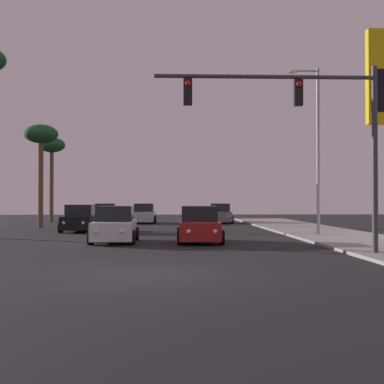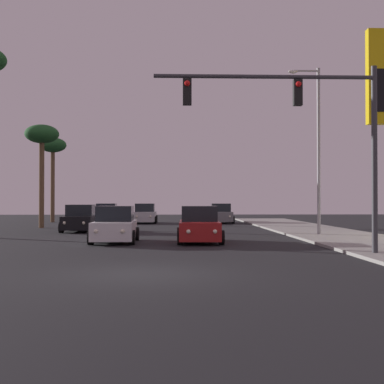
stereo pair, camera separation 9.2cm
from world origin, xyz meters
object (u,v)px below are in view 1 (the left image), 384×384
traffic_light_mast (311,119)px  palm_tree_far (52,149)px  car_blue (105,214)px  street_lamp (316,142)px  palm_tree_mid (41,139)px  car_black (80,219)px  car_white (115,226)px  car_red (199,226)px  car_silver (144,214)px  car_grey (220,214)px

traffic_light_mast → palm_tree_far: size_ratio=1.03×
car_blue → street_lamp: (13.53, -17.62, 4.36)m
car_blue → palm_tree_mid: bearing=64.9°
car_black → palm_tree_mid: bearing=-54.1°
traffic_light_mast → car_white: bearing=139.3°
car_black → car_white: 9.29m
car_white → street_lamp: size_ratio=0.48×
car_blue → palm_tree_far: 7.91m
car_red → car_silver: 21.64m
car_black → palm_tree_far: (-5.04, 14.65, 5.79)m
traffic_light_mast → street_lamp: (2.97, 10.30, 0.37)m
car_black → car_red: size_ratio=1.00×
street_lamp → car_red: bearing=-148.1°
car_blue → palm_tree_far: bearing=-22.0°
car_white → car_silver: (0.23, 21.15, 0.00)m
car_red → car_silver: (-3.66, 21.33, 0.00)m
palm_tree_far → palm_tree_mid: 10.11m
traffic_light_mast → street_lamp: size_ratio=0.86×
car_red → traffic_light_mast: size_ratio=0.56×
car_silver → car_grey: same height
car_black → street_lamp: size_ratio=0.48×
car_silver → car_blue: size_ratio=1.00×
car_silver → palm_tree_mid: (-6.90, -7.75, 5.56)m
car_red → car_silver: same height
car_black → palm_tree_mid: size_ratio=0.59×
car_red → palm_tree_far: palm_tree_far is taller
car_silver → traffic_light_mast: 28.77m
car_black → car_silver: (3.34, 12.40, 0.00)m
car_white → palm_tree_far: bearing=-71.7°
car_blue → street_lamp: street_lamp is taller
car_blue → car_red: bearing=106.5°
car_grey → car_silver: bearing=1.1°
car_blue → car_grey: bearing=176.3°
street_lamp → car_white: bearing=-159.5°
car_red → traffic_light_mast: traffic_light_mast is taller
car_silver → car_blue: same height
car_black → traffic_light_mast: traffic_light_mast is taller
car_black → car_red: same height
street_lamp → palm_tree_far: 26.98m
car_silver → palm_tree_far: size_ratio=0.57×
car_red → palm_tree_far: 27.11m
car_white → car_grey: size_ratio=1.00×
car_black → car_grey: same height
car_black → traffic_light_mast: size_ratio=0.56×
car_red → car_grey: (2.85, 21.30, 0.00)m
car_grey → car_red: bearing=83.7°
car_silver → car_blue: bearing=-5.6°
car_blue → traffic_light_mast: bearing=109.3°
car_red → traffic_light_mast: bearing=121.3°
traffic_light_mast → palm_tree_mid: (-14.12, 19.81, 1.57)m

